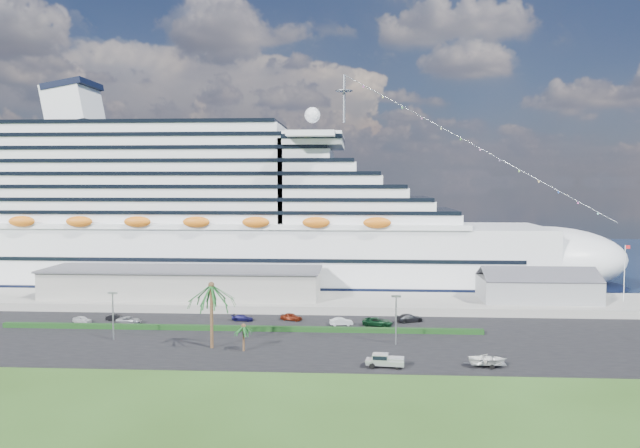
# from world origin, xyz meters

# --- Properties ---
(ground) EXTENTS (420.00, 420.00, 0.00)m
(ground) POSITION_xyz_m (0.00, 0.00, 0.00)
(ground) COLOR #2A4717
(ground) RESTS_ON ground
(asphalt_lot) EXTENTS (140.00, 38.00, 0.12)m
(asphalt_lot) POSITION_xyz_m (0.00, 11.00, 0.06)
(asphalt_lot) COLOR black
(asphalt_lot) RESTS_ON ground
(wharf) EXTENTS (240.00, 20.00, 1.80)m
(wharf) POSITION_xyz_m (0.00, 40.00, 0.90)
(wharf) COLOR gray
(wharf) RESTS_ON ground
(water) EXTENTS (420.00, 160.00, 0.02)m
(water) POSITION_xyz_m (0.00, 130.00, 0.01)
(water) COLOR black
(water) RESTS_ON ground
(cruise_ship) EXTENTS (191.00, 38.00, 54.00)m
(cruise_ship) POSITION_xyz_m (-21.53, 64.00, 16.69)
(cruise_ship) COLOR silver
(cruise_ship) RESTS_ON ground
(terminal_building) EXTENTS (61.00, 15.00, 6.30)m
(terminal_building) POSITION_xyz_m (-25.00, 40.00, 5.01)
(terminal_building) COLOR gray
(terminal_building) RESTS_ON wharf
(port_shed) EXTENTS (24.00, 12.31, 7.37)m
(port_shed) POSITION_xyz_m (52.00, 40.00, 4.40)
(port_shed) COLOR gray
(port_shed) RESTS_ON wharf
(flagpole) EXTENTS (1.08, 0.16, 12.00)m
(flagpole) POSITION_xyz_m (70.04, 40.00, 8.27)
(flagpole) COLOR silver
(flagpole) RESTS_ON wharf
(hedge) EXTENTS (88.00, 1.10, 0.90)m
(hedge) POSITION_xyz_m (-8.00, 16.00, 0.57)
(hedge) COLOR black
(hedge) RESTS_ON asphalt_lot
(lamp_post_left) EXTENTS (1.60, 0.35, 8.27)m
(lamp_post_left) POSITION_xyz_m (-28.00, 8.00, 5.34)
(lamp_post_left) COLOR gray
(lamp_post_left) RESTS_ON asphalt_lot
(lamp_post_right) EXTENTS (1.60, 0.35, 8.27)m
(lamp_post_right) POSITION_xyz_m (20.00, 8.00, 5.34)
(lamp_post_right) COLOR gray
(lamp_post_right) RESTS_ON asphalt_lot
(palm_tall) EXTENTS (8.82, 8.82, 11.13)m
(palm_tall) POSITION_xyz_m (-10.00, 4.00, 9.20)
(palm_tall) COLOR #47301E
(palm_tall) RESTS_ON ground
(palm_short) EXTENTS (3.53, 3.53, 4.56)m
(palm_short) POSITION_xyz_m (-4.50, 2.50, 3.67)
(palm_short) COLOR #47301E
(palm_short) RESTS_ON ground
(parked_car_0) EXTENTS (4.19, 2.81, 1.32)m
(parked_car_0) POSITION_xyz_m (-38.99, 20.17, 0.78)
(parked_car_0) COLOR silver
(parked_car_0) RESTS_ON asphalt_lot
(parked_car_1) EXTENTS (3.85, 1.68, 1.23)m
(parked_car_1) POSITION_xyz_m (-33.41, 22.68, 0.73)
(parked_car_1) COLOR black
(parked_car_1) RESTS_ON asphalt_lot
(parked_car_2) EXTENTS (4.72, 2.22, 1.30)m
(parked_car_2) POSITION_xyz_m (-29.89, 20.30, 0.77)
(parked_car_2) COLOR #92939A
(parked_car_2) RESTS_ON asphalt_lot
(parked_car_3) EXTENTS (4.45, 2.31, 1.23)m
(parked_car_3) POSITION_xyz_m (-8.70, 23.97, 0.74)
(parked_car_3) COLOR #141344
(parked_car_3) RESTS_ON asphalt_lot
(parked_car_4) EXTENTS (4.59, 2.95, 1.45)m
(parked_car_4) POSITION_xyz_m (0.74, 24.91, 0.85)
(parked_car_4) COLOR #621D0D
(parked_car_4) RESTS_ON asphalt_lot
(parked_car_5) EXTENTS (4.51, 2.15, 1.43)m
(parked_car_5) POSITION_xyz_m (10.57, 21.27, 0.83)
(parked_car_5) COLOR silver
(parked_car_5) RESTS_ON asphalt_lot
(parked_car_6) EXTENTS (6.08, 3.62, 1.58)m
(parked_car_6) POSITION_xyz_m (17.39, 21.38, 0.91)
(parked_car_6) COLOR black
(parked_car_6) RESTS_ON asphalt_lot
(parked_car_7) EXTENTS (5.81, 4.26, 1.57)m
(parked_car_7) POSITION_xyz_m (23.59, 24.97, 0.90)
(parked_car_7) COLOR black
(parked_car_7) RESTS_ON asphalt_lot
(pickup_truck) EXTENTS (5.76, 2.63, 1.97)m
(pickup_truck) POSITION_xyz_m (17.57, -4.98, 1.20)
(pickup_truck) COLOR black
(pickup_truck) RESTS_ON asphalt_lot
(boat_trailer) EXTENTS (6.24, 3.99, 1.80)m
(boat_trailer) POSITION_xyz_m (32.60, -4.11, 1.31)
(boat_trailer) COLOR gray
(boat_trailer) RESTS_ON asphalt_lot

